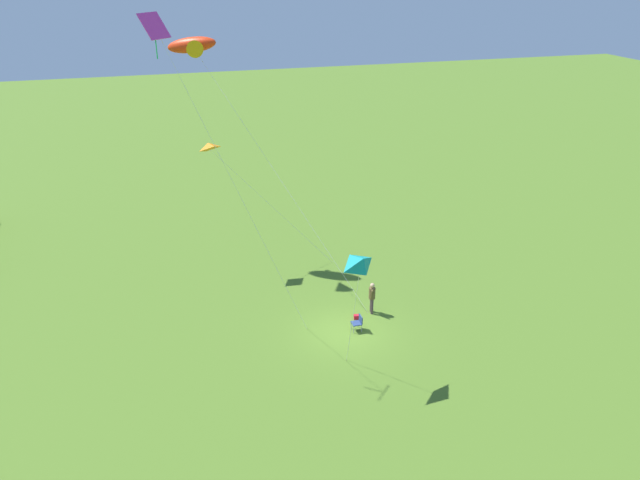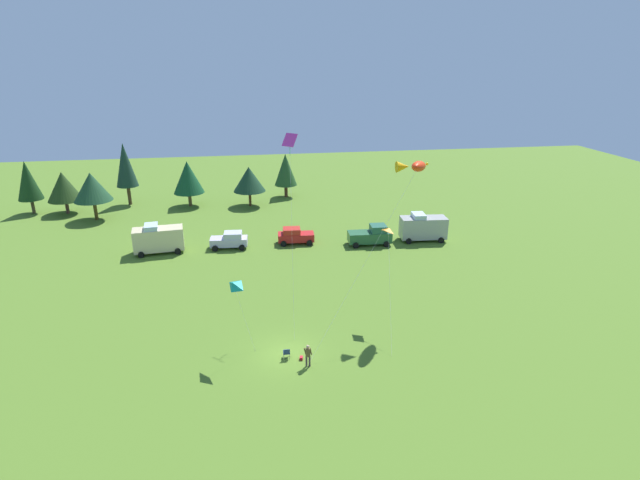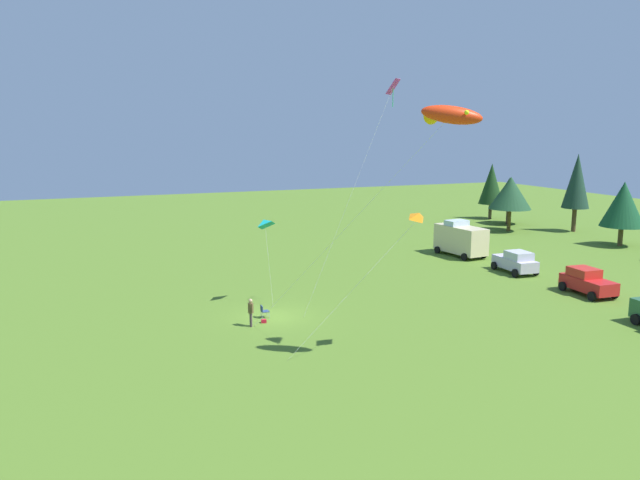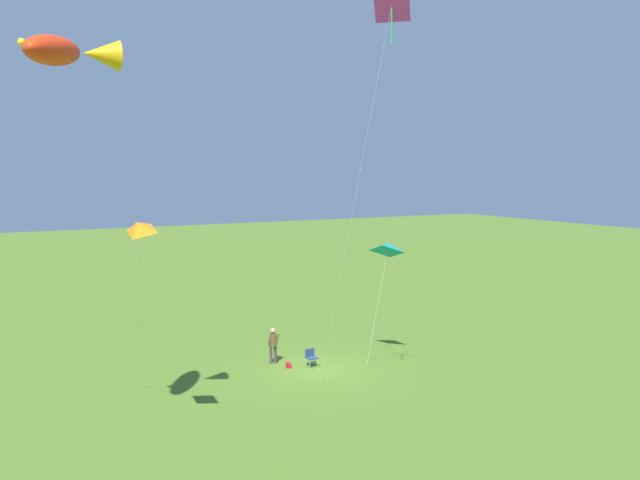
# 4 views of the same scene
# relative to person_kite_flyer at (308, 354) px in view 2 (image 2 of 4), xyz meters

# --- Properties ---
(ground_plane) EXTENTS (160.00, 160.00, 0.00)m
(ground_plane) POSITION_rel_person_kite_flyer_xyz_m (-1.42, 1.91, -1.02)
(ground_plane) COLOR #4E7023
(person_kite_flyer) EXTENTS (0.60, 0.39, 1.74)m
(person_kite_flyer) POSITION_rel_person_kite_flyer_xyz_m (0.00, 0.00, 0.00)
(person_kite_flyer) COLOR #47373C
(person_kite_flyer) RESTS_ON ground
(folding_chair) EXTENTS (0.48, 0.48, 0.82)m
(folding_chair) POSITION_rel_person_kite_flyer_xyz_m (-1.41, 1.23, -0.53)
(folding_chair) COLOR navy
(folding_chair) RESTS_ON ground
(backpack_on_grass) EXTENTS (0.28, 0.36, 0.22)m
(backpack_on_grass) POSITION_rel_person_kite_flyer_xyz_m (-0.38, 0.93, -0.91)
(backpack_on_grass) COLOR red
(backpack_on_grass) RESTS_ON ground
(van_camper_beige) EXTENTS (5.61, 3.08, 3.34)m
(van_camper_beige) POSITION_rel_person_kite_flyer_xyz_m (-13.53, 24.46, 0.62)
(van_camper_beige) COLOR beige
(van_camper_beige) RESTS_ON ground
(car_silver_compact) EXTENTS (4.32, 2.47, 1.89)m
(car_silver_compact) POSITION_rel_person_kite_flyer_xyz_m (-5.68, 24.60, -0.07)
(car_silver_compact) COLOR #BBB0C8
(car_silver_compact) RESTS_ON ground
(car_red_sedan) EXTENTS (4.30, 2.41, 1.89)m
(car_red_sedan) POSITION_rel_person_kite_flyer_xyz_m (1.89, 24.89, -0.07)
(car_red_sedan) COLOR red
(car_red_sedan) RESTS_ON ground
(truck_green_flatbed) EXTENTS (5.08, 2.59, 2.34)m
(truck_green_flatbed) POSITION_rel_person_kite_flyer_xyz_m (10.63, 23.16, 0.08)
(truck_green_flatbed) COLOR #285934
(truck_green_flatbed) RESTS_ON ground
(van_motorhome_grey) EXTENTS (5.56, 2.97, 3.34)m
(van_motorhome_grey) POSITION_rel_person_kite_flyer_xyz_m (17.09, 23.56, 0.62)
(van_motorhome_grey) COLOR #9E9D97
(van_motorhome_grey) RESTS_ON ground
(treeline_distant) EXTENTS (39.26, 11.68, 9.14)m
(treeline_distant) POSITION_rel_person_kite_flyer_xyz_m (-16.96, 42.23, 3.45)
(treeline_distant) COLOR #4D402A
(treeline_distant) RESTS_ON ground
(kite_large_fish) EXTENTS (11.15, 8.71, 13.23)m
(kite_large_fish) POSITION_rel_person_kite_flyer_xyz_m (9.64, 7.31, 11.58)
(kite_large_fish) COLOR red
(kite_large_fish) RESTS_ON ground
(kite_diamond_rainbow) EXTENTS (1.29, 6.55, 15.06)m
(kite_diamond_rainbow) POSITION_rel_person_kite_flyer_xyz_m (-0.04, 9.40, 13.15)
(kite_diamond_rainbow) COLOR #D736A2
(kite_diamond_rainbow) RESTS_ON ground
(kite_delta_orange) EXTENTS (2.06, 7.49, 7.77)m
(kite_delta_orange) POSITION_rel_person_kite_flyer_xyz_m (7.73, 7.02, 6.42)
(kite_delta_orange) COLOR orange
(kite_delta_orange) RESTS_ON ground
(kite_delta_teal) EXTENTS (2.08, 1.62, 6.02)m
(kite_delta_teal) POSITION_rel_person_kite_flyer_xyz_m (-4.99, 2.41, 4.57)
(kite_delta_teal) COLOR teal
(kite_delta_teal) RESTS_ON ground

